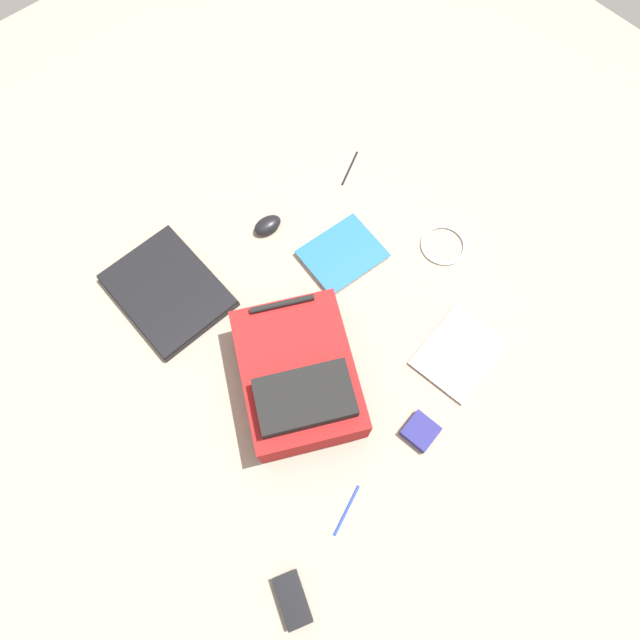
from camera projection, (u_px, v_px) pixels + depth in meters
name	position (u px, v px, depth m)	size (l,w,h in m)	color
ground_plane	(310.00, 330.00, 1.53)	(3.50, 3.50, 0.00)	gray
backpack	(299.00, 377.00, 1.39)	(0.48, 0.44, 0.19)	maroon
laptop	(168.00, 290.00, 1.56)	(0.35, 0.27, 0.03)	black
book_comic	(459.00, 353.00, 1.49)	(0.22, 0.26, 0.01)	silver
book_manual	(342.00, 255.00, 1.61)	(0.21, 0.25, 0.02)	silver
computer_mouse	(268.00, 225.00, 1.64)	(0.06, 0.09, 0.04)	black
cable_coil	(443.00, 245.00, 1.63)	(0.14, 0.14, 0.01)	silver
power_brick	(293.00, 600.00, 1.25)	(0.06, 0.12, 0.03)	black
pen_black	(347.00, 510.00, 1.34)	(0.01, 0.01, 0.14)	#1933B2
pen_blue	(350.00, 168.00, 1.74)	(0.01, 0.01, 0.15)	black
earbud_pouch	(421.00, 431.00, 1.40)	(0.08, 0.08, 0.03)	navy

